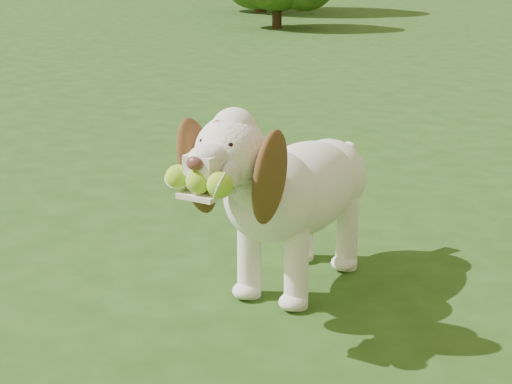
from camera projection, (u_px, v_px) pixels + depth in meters
The scene contains 2 objects.
ground at pixel (437, 262), 3.67m from camera, with size 80.00×80.00×0.00m, color #203F12.
dog at pixel (289, 186), 3.27m from camera, with size 0.46×1.24×0.80m.
Camera 1 is at (1.32, -3.24, 1.37)m, focal length 60.00 mm.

